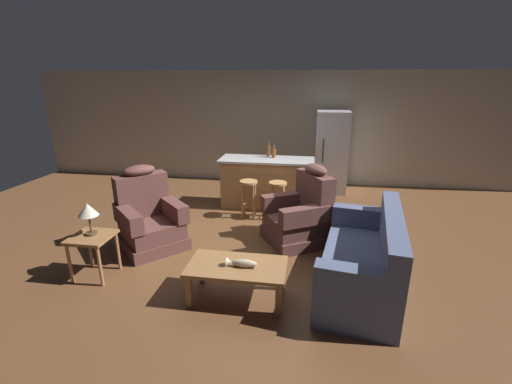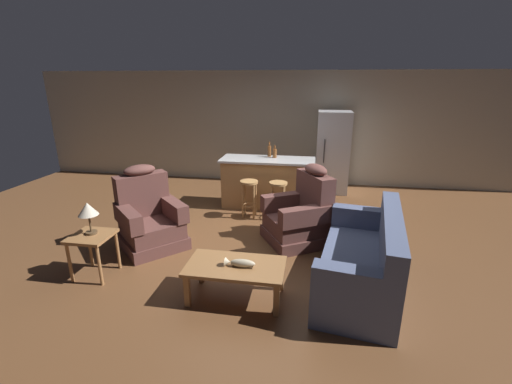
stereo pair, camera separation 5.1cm
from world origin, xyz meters
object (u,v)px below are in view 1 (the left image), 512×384
at_px(refrigerator, 331,152).
at_px(bar_stool_right, 278,193).
at_px(recliner_near_lamp, 149,219).
at_px(kitchen_island, 267,182).
at_px(recliner_near_island, 301,215).
at_px(table_lamp, 88,211).
at_px(end_table, 92,243).
at_px(couch, 365,261).
at_px(bottle_tall_green, 269,151).
at_px(coffee_table, 237,269).
at_px(bottle_short_amber, 274,153).
at_px(bar_stool_left, 249,192).
at_px(fish_figurine, 241,263).

bearing_deg(refrigerator, bar_stool_right, -118.51).
height_order(recliner_near_lamp, kitchen_island, recliner_near_lamp).
distance_m(recliner_near_island, table_lamp, 2.93).
height_order(end_table, refrigerator, refrigerator).
height_order(couch, kitchen_island, kitchen_island).
bearing_deg(kitchen_island, bar_stool_right, -66.34).
distance_m(kitchen_island, bottle_tall_green, 0.62).
distance_m(coffee_table, bottle_short_amber, 3.28).
bearing_deg(recliner_near_island, bar_stool_right, -93.21).
distance_m(bar_stool_right, bottle_tall_green, 1.07).
relative_size(recliner_near_island, bottle_short_amber, 5.02).
relative_size(coffee_table, bar_stool_left, 1.62).
relative_size(recliner_near_lamp, refrigerator, 0.68).
bearing_deg(bottle_tall_green, recliner_near_lamp, -124.24).
relative_size(recliner_near_island, bar_stool_right, 1.76).
xyz_separation_m(coffee_table, end_table, (-1.87, 0.17, 0.10)).
xyz_separation_m(end_table, bottle_short_amber, (1.92, 3.03, 0.58)).
bearing_deg(kitchen_island, coffee_table, -88.88).
xyz_separation_m(fish_figurine, end_table, (-1.92, 0.20, -0.00)).
relative_size(kitchen_island, bar_stool_right, 2.65).
bearing_deg(recliner_near_lamp, kitchen_island, 96.99).
height_order(recliner_near_island, table_lamp, recliner_near_island).
bearing_deg(bar_stool_right, fish_figurine, -93.71).
bearing_deg(refrigerator, bottle_tall_green, -142.43).
xyz_separation_m(recliner_near_lamp, end_table, (-0.31, -0.92, 0.04)).
relative_size(coffee_table, recliner_near_lamp, 0.92).
bearing_deg(bar_stool_right, end_table, -132.53).
bearing_deg(bar_stool_left, refrigerator, 50.35).
bearing_deg(couch, fish_figurine, 28.42).
bearing_deg(end_table, bar_stool_right, 47.47).
bearing_deg(table_lamp, kitchen_island, 57.58).
xyz_separation_m(recliner_near_island, bottle_short_amber, (-0.60, 1.61, 0.62)).
bearing_deg(bar_stool_right, bottle_short_amber, 101.80).
height_order(table_lamp, bottle_tall_green, bottle_tall_green).
height_order(recliner_near_lamp, bar_stool_left, recliner_near_lamp).
distance_m(recliner_near_island, refrigerator, 2.77).
relative_size(recliner_near_lamp, kitchen_island, 0.67).
relative_size(table_lamp, refrigerator, 0.23).
relative_size(table_lamp, bottle_short_amber, 1.71).
distance_m(couch, bar_stool_left, 2.65).
height_order(bar_stool_left, bar_stool_right, same).
distance_m(recliner_near_island, bar_stool_right, 0.95).
distance_m(table_lamp, bottle_short_amber, 3.58).
height_order(kitchen_island, bar_stool_right, kitchen_island).
relative_size(recliner_near_island, bottle_tall_green, 4.10).
relative_size(coffee_table, fish_figurine, 3.24).
distance_m(couch, recliner_near_island, 1.39).
bearing_deg(fish_figurine, bar_stool_right, 86.29).
height_order(bar_stool_left, bottle_short_amber, bottle_short_amber).
distance_m(recliner_near_lamp, bar_stool_right, 2.23).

